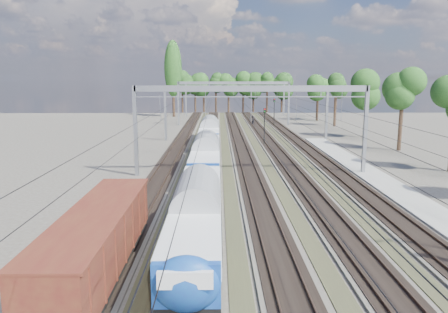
{
  "coord_description": "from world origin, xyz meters",
  "views": [
    {
      "loc": [
        -3.28,
        -13.29,
        9.73
      ],
      "look_at": [
        -2.75,
        25.09,
        2.8
      ],
      "focal_mm": 35.0,
      "sensor_mm": 36.0,
      "label": 1
    }
  ],
  "objects_px": {
    "emu_train": "(206,151)",
    "signal_near": "(264,122)",
    "freight_boxcar": "(98,241)",
    "signal_far": "(274,109)",
    "worker": "(253,121)"
  },
  "relations": [
    {
      "from": "worker",
      "to": "signal_near",
      "type": "bearing_deg",
      "value": 179.2
    },
    {
      "from": "emu_train",
      "to": "signal_far",
      "type": "relative_size",
      "value": 10.46
    },
    {
      "from": "freight_boxcar",
      "to": "signal_far",
      "type": "xyz_separation_m",
      "value": [
        17.19,
        69.14,
        1.44
      ]
    },
    {
      "from": "emu_train",
      "to": "freight_boxcar",
      "type": "relative_size",
      "value": 4.39
    },
    {
      "from": "worker",
      "to": "signal_far",
      "type": "height_order",
      "value": "signal_far"
    },
    {
      "from": "worker",
      "to": "signal_far",
      "type": "relative_size",
      "value": 0.34
    },
    {
      "from": "freight_boxcar",
      "to": "signal_near",
      "type": "xyz_separation_m",
      "value": [
        12.45,
        43.08,
        1.35
      ]
    },
    {
      "from": "freight_boxcar",
      "to": "signal_near",
      "type": "relative_size",
      "value": 2.45
    },
    {
      "from": "freight_boxcar",
      "to": "signal_far",
      "type": "relative_size",
      "value": 2.39
    },
    {
      "from": "emu_train",
      "to": "worker",
      "type": "relative_size",
      "value": 30.32
    },
    {
      "from": "worker",
      "to": "signal_near",
      "type": "height_order",
      "value": "signal_near"
    },
    {
      "from": "signal_far",
      "to": "signal_near",
      "type": "bearing_deg",
      "value": -114.98
    },
    {
      "from": "emu_train",
      "to": "signal_near",
      "type": "xyz_separation_m",
      "value": [
        7.95,
        18.97,
        1.07
      ]
    },
    {
      "from": "freight_boxcar",
      "to": "signal_far",
      "type": "height_order",
      "value": "signal_far"
    },
    {
      "from": "emu_train",
      "to": "signal_near",
      "type": "relative_size",
      "value": 10.74
    }
  ]
}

